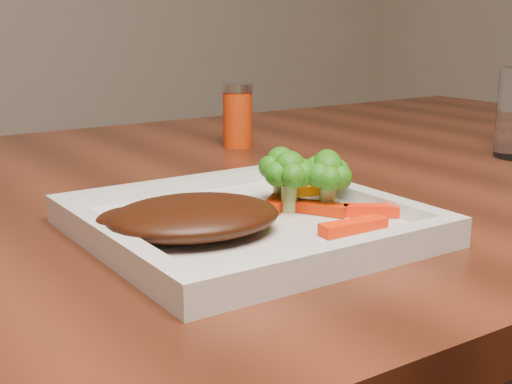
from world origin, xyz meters
TOP-DOWN VIEW (x-y plane):
  - plate at (-0.07, -0.03)m, footprint 0.27×0.27m
  - steak at (-0.12, -0.04)m, footprint 0.17×0.14m
  - broccoli_0 at (-0.00, 0.00)m, footprint 0.05×0.05m
  - broccoli_1 at (0.03, -0.02)m, footprint 0.06×0.06m
  - broccoli_2 at (0.01, -0.05)m, footprint 0.06×0.06m
  - broccoli_3 at (-0.02, -0.03)m, footprint 0.07×0.07m
  - carrot_0 at (-0.01, -0.11)m, footprint 0.06×0.02m
  - carrot_1 at (0.04, -0.08)m, footprint 0.05×0.04m
  - carrot_3 at (0.04, 0.01)m, footprint 0.05×0.03m
  - carrot_5 at (0.00, -0.05)m, footprint 0.04×0.06m
  - carrot_6 at (-0.02, -0.01)m, footprint 0.05×0.05m
  - spice_shaker at (0.15, 0.33)m, footprint 0.05×0.05m

SIDE VIEW (x-z plane):
  - plate at x=-0.07m, z-range 0.75..0.76m
  - carrot_0 at x=-0.01m, z-range 0.76..0.77m
  - carrot_1 at x=0.04m, z-range 0.76..0.77m
  - carrot_3 at x=0.04m, z-range 0.76..0.77m
  - carrot_5 at x=0.00m, z-range 0.76..0.77m
  - carrot_6 at x=-0.02m, z-range 0.76..0.77m
  - steak at x=-0.12m, z-range 0.76..0.79m
  - broccoli_2 at x=0.01m, z-range 0.76..0.82m
  - broccoli_3 at x=-0.02m, z-range 0.76..0.82m
  - broccoli_1 at x=0.03m, z-range 0.76..0.83m
  - spice_shaker at x=0.15m, z-range 0.75..0.84m
  - broccoli_0 at x=0.00m, z-range 0.76..0.83m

